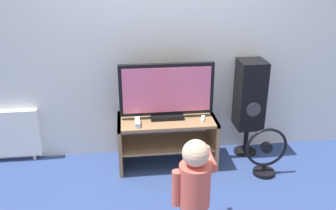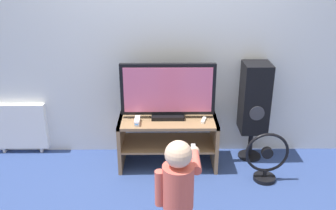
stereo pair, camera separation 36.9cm
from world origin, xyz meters
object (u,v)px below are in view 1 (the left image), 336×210
object	(u,v)px
game_console	(137,122)
child	(195,185)
radiator	(11,134)
floor_fan	(266,154)
remote_primary	(203,119)
speaker_tower	(250,96)
television	(167,92)

from	to	relation	value
game_console	child	bearing A→B (deg)	-71.31
child	radiator	xyz separation A→B (m)	(-1.72, 1.48, -0.22)
radiator	floor_fan	bearing A→B (deg)	-12.75
remote_primary	speaker_tower	bearing A→B (deg)	19.80
child	floor_fan	xyz separation A→B (m)	(0.90, 0.88, -0.30)
game_console	speaker_tower	distance (m)	1.25
remote_primary	speaker_tower	xyz separation A→B (m)	(0.55, 0.20, 0.14)
speaker_tower	floor_fan	distance (m)	0.65
speaker_tower	radiator	size ratio (longest dim) A/B	1.78
remote_primary	speaker_tower	world-z (taller)	speaker_tower
speaker_tower	radiator	world-z (taller)	speaker_tower
game_console	speaker_tower	world-z (taller)	speaker_tower
speaker_tower	floor_fan	size ratio (longest dim) A/B	2.06
television	floor_fan	xyz separation A→B (m)	(0.96, -0.36, -0.58)
child	floor_fan	size ratio (longest dim) A/B	1.74
television	game_console	world-z (taller)	television
television	remote_primary	world-z (taller)	television
remote_primary	radiator	xyz separation A→B (m)	(-2.01, 0.33, -0.22)
remote_primary	radiator	size ratio (longest dim) A/B	0.22
game_console	remote_primary	size ratio (longest dim) A/B	1.33
speaker_tower	game_console	bearing A→B (deg)	-168.85
speaker_tower	radiator	xyz separation A→B (m)	(-2.56, 0.13, -0.36)
child	radiator	size ratio (longest dim) A/B	1.51
floor_fan	speaker_tower	bearing A→B (deg)	96.58
game_console	floor_fan	world-z (taller)	game_console
speaker_tower	television	bearing A→B (deg)	-173.62
child	floor_fan	bearing A→B (deg)	44.48
television	floor_fan	size ratio (longest dim) A/B	1.83
television	child	bearing A→B (deg)	-87.01
radiator	child	bearing A→B (deg)	-40.68
television	speaker_tower	bearing A→B (deg)	6.38
game_console	radiator	bearing A→B (deg)	164.56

